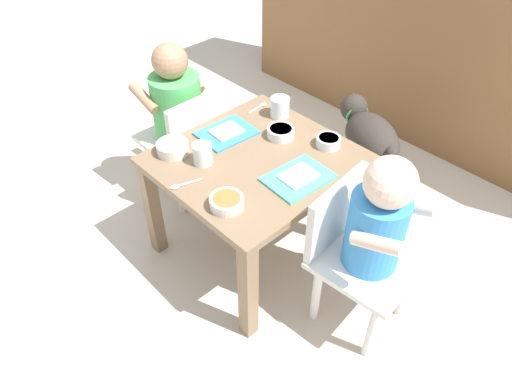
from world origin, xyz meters
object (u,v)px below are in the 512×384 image
(cereal_bowl_right_side, at_px, (173,148))
(spoon_by_right_tray, at_px, (259,107))
(seated_child_right, at_px, (372,227))
(water_cup_left, at_px, (280,108))
(seated_child_left, at_px, (179,109))
(dog, at_px, (369,136))
(dining_table, at_px, (256,174))
(food_tray_right, at_px, (298,177))
(veggie_bowl_near, at_px, (328,141))
(cereal_bowl_left_side, at_px, (227,202))
(spoon_by_left_tray, at_px, (183,185))
(food_tray_left, at_px, (227,133))
(veggie_bowl_far, at_px, (281,132))
(water_cup_right, at_px, (203,155))

(cereal_bowl_right_side, height_order, spoon_by_right_tray, cereal_bowl_right_side)
(seated_child_right, relative_size, water_cup_left, 9.06)
(water_cup_left, relative_size, spoon_by_right_tray, 0.71)
(seated_child_left, height_order, dog, seated_child_left)
(seated_child_right, xyz_separation_m, spoon_by_right_tray, (-0.65, 0.19, 0.02))
(dining_table, height_order, spoon_by_right_tray, spoon_by_right_tray)
(food_tray_right, height_order, veggie_bowl_near, veggie_bowl_near)
(food_tray_right, relative_size, cereal_bowl_right_side, 2.01)
(food_tray_right, distance_m, cereal_bowl_right_side, 0.42)
(dining_table, bearing_deg, food_tray_right, 6.55)
(spoon_by_right_tray, bearing_deg, seated_child_right, -16.16)
(cereal_bowl_left_side, bearing_deg, seated_child_left, 156.88)
(dog, height_order, cereal_bowl_right_side, cereal_bowl_right_side)
(seated_child_right, height_order, cereal_bowl_right_side, seated_child_right)
(seated_child_right, height_order, cereal_bowl_left_side, seated_child_right)
(water_cup_left, xyz_separation_m, spoon_by_right_tray, (-0.09, -0.02, -0.03))
(water_cup_left, distance_m, cereal_bowl_left_side, 0.51)
(water_cup_left, distance_m, spoon_by_left_tray, 0.49)
(dining_table, relative_size, food_tray_right, 2.86)
(seated_child_left, relative_size, food_tray_right, 3.15)
(dog, xyz_separation_m, food_tray_left, (-0.18, -0.62, 0.22))
(dog, bearing_deg, water_cup_left, -108.42)
(water_cup_left, bearing_deg, cereal_bowl_right_side, -101.11)
(food_tray_right, height_order, veggie_bowl_far, veggie_bowl_far)
(seated_child_left, distance_m, dog, 0.80)
(dining_table, xyz_separation_m, veggie_bowl_far, (-0.03, 0.14, 0.09))
(dining_table, height_order, veggie_bowl_near, veggie_bowl_near)
(seated_child_right, xyz_separation_m, water_cup_left, (-0.56, 0.20, 0.05))
(spoon_by_left_tray, bearing_deg, food_tray_left, 112.93)
(veggie_bowl_near, relative_size, spoon_by_left_tray, 0.82)
(seated_child_left, relative_size, veggie_bowl_far, 7.11)
(food_tray_left, bearing_deg, seated_child_left, -179.13)
(seated_child_right, bearing_deg, spoon_by_right_tray, 163.84)
(seated_child_left, height_order, seated_child_right, seated_child_left)
(seated_child_right, bearing_deg, cereal_bowl_left_side, -142.60)
(water_cup_left, relative_size, cereal_bowl_right_side, 0.69)
(food_tray_right, bearing_deg, cereal_bowl_right_side, -152.07)
(seated_child_left, bearing_deg, cereal_bowl_right_side, -39.50)
(seated_child_left, bearing_deg, food_tray_left, 0.87)
(food_tray_left, distance_m, cereal_bowl_left_side, 0.37)
(dining_table, height_order, food_tray_left, food_tray_left)
(water_cup_right, height_order, spoon_by_right_tray, water_cup_right)
(cereal_bowl_left_side, distance_m, spoon_by_right_tray, 0.54)
(cereal_bowl_left_side, distance_m, veggie_bowl_far, 0.39)
(water_cup_right, bearing_deg, dining_table, 55.45)
(seated_child_left, distance_m, food_tray_right, 0.60)
(food_tray_right, height_order, cereal_bowl_left_side, cereal_bowl_left_side)
(seated_child_right, xyz_separation_m, spoon_by_left_tray, (-0.49, -0.28, 0.02))
(seated_child_right, relative_size, veggie_bowl_far, 7.02)
(seated_child_right, bearing_deg, water_cup_left, 159.97)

